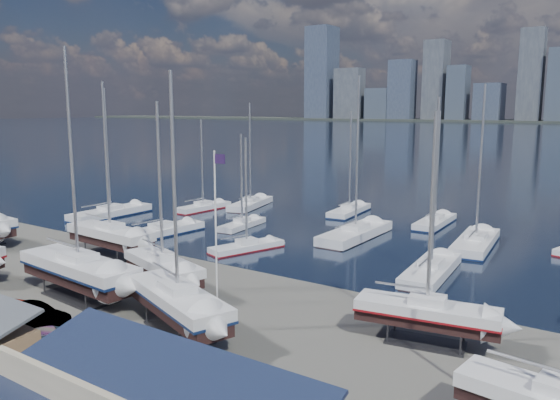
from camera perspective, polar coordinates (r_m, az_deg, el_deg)
The scene contains 20 objects.
ground at distance 42.77m, azimuth -14.05°, elevation -9.81°, with size 1400.00×1400.00×0.00m, color #605E59.
sailboat_cradle_2 at distance 54.27m, azimuth -17.31°, elevation -3.52°, with size 10.21×3.43×16.39m.
sailboat_cradle_3 at distance 43.34m, azimuth -20.30°, elevation -6.83°, with size 11.61×4.10×18.23m.
sailboat_cradle_4 at distance 43.05m, azimuth -12.14°, elevation -6.81°, with size 9.14×4.94×14.50m.
sailboat_cradle_5 at distance 35.19m, azimuth -10.62°, elevation -10.36°, with size 10.36×6.16×16.18m.
sailboat_cradle_6 at distance 34.24m, azimuth 15.10°, elevation -11.32°, with size 8.72×3.67×13.83m.
sailboat_moored_0 at distance 74.42m, azimuth -17.27°, elevation -1.46°, with size 3.35×11.59×17.28m.
sailboat_moored_1 at distance 76.35m, azimuth -8.04°, elevation -0.85°, with size 3.14×8.91×13.06m.
sailboat_moored_2 at distance 77.99m, azimuth -3.10°, elevation -0.54°, with size 5.16×10.59×15.40m.
sailboat_moored_3 at distance 62.22m, azimuth -12.23°, elevation -3.35°, with size 3.91×10.52×15.37m.
sailboat_moored_4 at distance 64.74m, azimuth -3.98°, elevation -2.63°, with size 2.92×7.84×11.57m.
sailboat_moored_5 at distance 73.43m, azimuth 7.25°, elevation -1.25°, with size 3.44×9.68×14.19m.
sailboat_moored_6 at distance 54.41m, azimuth -3.50°, elevation -5.00°, with size 4.61×8.13×11.72m.
sailboat_moored_7 at distance 59.91m, azimuth 7.89°, elevation -3.70°, with size 3.50×12.06×18.16m.
sailboat_moored_8 at distance 68.36m, azimuth 15.88°, elevation -2.34°, with size 2.98×9.67×14.33m.
sailboat_moored_9 at distance 48.09m, azimuth 15.49°, elevation -7.29°, with size 3.70×10.52×15.59m.
sailboat_moored_10 at distance 58.92m, azimuth 19.75°, elevation -4.42°, with size 4.22×11.66×17.07m.
car_b at distance 39.09m, azimuth -24.38°, elevation -11.03°, with size 1.67×4.79×1.58m, color gray.
car_d at distance 34.51m, azimuth -24.67°, elevation -13.76°, with size 2.29×5.64×1.64m, color gray.
flagpole at distance 38.21m, azimuth -6.66°, elevation -1.99°, with size 0.99×0.12×11.14m.
Camera 1 is at (30.39, -36.65, 13.97)m, focal length 35.00 mm.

